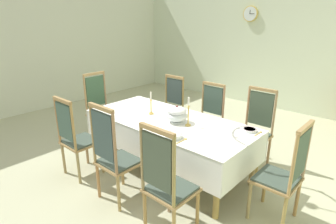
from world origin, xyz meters
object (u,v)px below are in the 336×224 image
(chair_head_east, at_px, (284,173))
(chair_head_west, at_px, (101,107))
(bowl_near_left, at_px, (174,135))
(mounted_clock, at_px, (250,14))
(chair_north_b, at_px, (208,116))
(chair_south_b, at_px, (114,155))
(candlestick_west, at_px, (151,105))
(chair_south_c, at_px, (166,182))
(chair_north_c, at_px, (255,128))
(spoon_primary, at_px, (184,140))
(chair_south_a, at_px, (76,137))
(dining_table, at_px, (169,125))
(candlestick_east, at_px, (188,114))
(soup_tureen, at_px, (177,114))
(bowl_near_right, at_px, (250,130))
(chair_north_a, at_px, (170,106))
(spoon_secondary, at_px, (260,133))

(chair_head_east, bearing_deg, chair_head_west, 90.00)
(bowl_near_left, relative_size, mounted_clock, 0.55)
(chair_north_b, bearing_deg, chair_south_b, 90.00)
(chair_head_east, distance_m, candlestick_west, 1.91)
(chair_south_c, bearing_deg, chair_north_c, 90.00)
(chair_head_east, xyz_separation_m, spoon_primary, (-0.99, -0.37, 0.19))
(chair_south_a, distance_m, spoon_primary, 1.48)
(chair_north_b, xyz_separation_m, chair_head_east, (1.55, -0.92, 0.02))
(chair_south_b, height_order, chair_head_east, chair_south_b)
(chair_south_a, xyz_separation_m, spoon_primary, (1.36, 0.55, 0.19))
(dining_table, relative_size, chair_south_b, 1.94)
(candlestick_east, distance_m, bowl_near_left, 0.43)
(chair_south_a, height_order, chair_north_c, chair_north_c)
(soup_tureen, xyz_separation_m, bowl_near_left, (0.29, -0.40, -0.08))
(bowl_near_right, xyz_separation_m, spoon_primary, (-0.42, -0.72, -0.01))
(chair_south_c, bearing_deg, chair_north_b, 113.36)
(chair_head_west, bearing_deg, chair_north_b, 120.31)
(chair_head_east, relative_size, bowl_near_right, 6.46)
(chair_south_a, xyz_separation_m, candlestick_east, (1.13, 0.92, 0.34))
(chair_south_a, bearing_deg, candlestick_west, 62.95)
(dining_table, distance_m, chair_head_east, 1.56)
(chair_north_a, bearing_deg, chair_head_east, 158.72)
(chair_head_west, bearing_deg, chair_south_c, 68.66)
(chair_north_a, xyz_separation_m, mounted_clock, (-0.01, 2.77, 1.55))
(chair_north_a, height_order, chair_north_b, chair_north_a)
(spoon_primary, distance_m, spoon_secondary, 0.92)
(chair_head_east, bearing_deg, dining_table, 90.00)
(chair_south_c, height_order, spoon_secondary, chair_south_c)
(chair_south_b, xyz_separation_m, chair_north_b, (0.00, 1.84, -0.04))
(dining_table, relative_size, chair_north_b, 2.16)
(chair_south_c, xyz_separation_m, spoon_primary, (-0.24, 0.55, 0.17))
(chair_north_b, distance_m, chair_north_c, 0.79)
(candlestick_east, xyz_separation_m, spoon_secondary, (0.77, 0.38, -0.15))
(spoon_primary, xyz_separation_m, mounted_clock, (-1.37, 4.06, 1.34))
(chair_south_b, relative_size, candlestick_west, 3.70)
(chair_north_a, distance_m, bowl_near_right, 1.88)
(chair_head_west, distance_m, candlestick_west, 1.26)
(soup_tureen, relative_size, spoon_primary, 1.60)
(bowl_near_left, bearing_deg, candlestick_east, 105.20)
(chair_head_east, height_order, candlestick_west, chair_head_east)
(candlestick_west, height_order, candlestick_east, candlestick_east)
(chair_north_b, height_order, mounted_clock, mounted_clock)
(chair_south_b, relative_size, chair_head_east, 1.07)
(chair_head_east, bearing_deg, spoon_primary, 110.42)
(chair_south_a, height_order, chair_north_a, chair_south_a)
(chair_south_a, xyz_separation_m, chair_head_west, (-0.76, 0.92, 0.02))
(bowl_near_left, xyz_separation_m, mounted_clock, (-1.24, 4.08, 1.32))
(chair_south_b, relative_size, bowl_near_left, 6.11)
(chair_north_c, bearing_deg, chair_north_b, 0.24)
(chair_north_c, distance_m, soup_tureen, 1.17)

